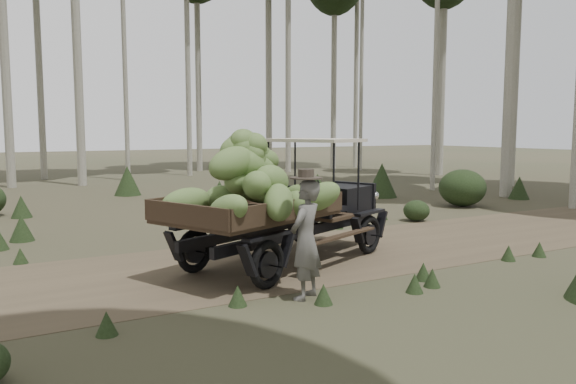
% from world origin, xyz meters
% --- Properties ---
extents(ground, '(120.00, 120.00, 0.00)m').
position_xyz_m(ground, '(0.00, 0.00, 0.00)').
color(ground, '#473D2B').
rests_on(ground, ground).
extents(dirt_track, '(70.00, 4.00, 0.01)m').
position_xyz_m(dirt_track, '(0.00, 0.00, 0.00)').
color(dirt_track, brown).
rests_on(dirt_track, ground).
extents(banana_truck, '(5.19, 3.56, 2.54)m').
position_xyz_m(banana_truck, '(-1.03, -0.52, 1.50)').
color(banana_truck, black).
rests_on(banana_truck, ground).
extents(farmer, '(0.76, 0.70, 1.90)m').
position_xyz_m(farmer, '(-1.32, -2.29, 0.90)').
color(farmer, '#585550').
rests_on(farmer, ground).
extents(undergrowth, '(22.83, 23.44, 1.33)m').
position_xyz_m(undergrowth, '(0.05, 1.16, 0.54)').
color(undergrowth, '#233319').
rests_on(undergrowth, ground).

